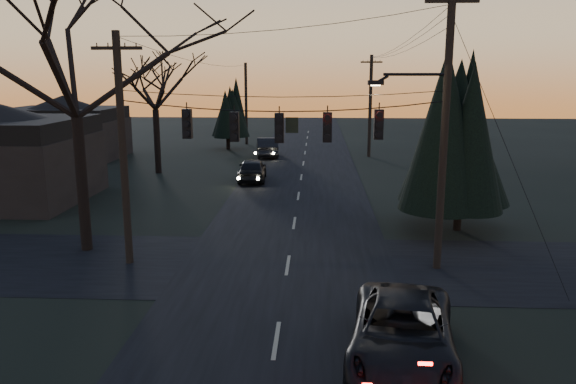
# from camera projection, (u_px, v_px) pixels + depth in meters

# --- Properties ---
(main_road) EXTENTS (8.00, 120.00, 0.02)m
(main_road) POSITION_uv_depth(u_px,v_px,m) (297.00, 204.00, 30.72)
(main_road) COLOR black
(main_road) RESTS_ON ground
(cross_road) EXTENTS (60.00, 7.00, 0.02)m
(cross_road) POSITION_uv_depth(u_px,v_px,m) (288.00, 265.00, 20.95)
(cross_road) COLOR black
(cross_road) RESTS_ON ground
(utility_pole_right) EXTENTS (5.00, 0.30, 10.00)m
(utility_pole_right) POSITION_uv_depth(u_px,v_px,m) (437.00, 268.00, 20.68)
(utility_pole_right) COLOR black
(utility_pole_right) RESTS_ON ground
(utility_pole_left) EXTENTS (1.80, 0.30, 8.50)m
(utility_pole_left) POSITION_uv_depth(u_px,v_px,m) (130.00, 263.00, 21.25)
(utility_pole_left) COLOR black
(utility_pole_left) RESTS_ON ground
(utility_pole_far_r) EXTENTS (1.80, 0.30, 8.50)m
(utility_pole_far_r) POSITION_uv_depth(u_px,v_px,m) (369.00, 157.00, 48.02)
(utility_pole_far_r) COLOR black
(utility_pole_far_r) RESTS_ON ground
(utility_pole_far_l) EXTENTS (0.30, 0.30, 8.00)m
(utility_pole_far_l) POSITION_uv_depth(u_px,v_px,m) (247.00, 144.00, 56.41)
(utility_pole_far_l) COLOR black
(utility_pole_far_l) RESTS_ON ground
(span_signal_assembly) EXTENTS (11.50, 0.44, 1.63)m
(span_signal_assembly) POSITION_uv_depth(u_px,v_px,m) (281.00, 126.00, 19.87)
(span_signal_assembly) COLOR black
(span_signal_assembly) RESTS_ON ground
(bare_tree_left) EXTENTS (11.08, 11.08, 10.72)m
(bare_tree_left) POSITION_uv_depth(u_px,v_px,m) (73.00, 61.00, 21.28)
(bare_tree_left) COLOR black
(bare_tree_left) RESTS_ON ground
(evergreen_right) EXTENTS (4.32, 4.32, 7.47)m
(evergreen_right) POSITION_uv_depth(u_px,v_px,m) (463.00, 136.00, 24.80)
(evergreen_right) COLOR black
(evergreen_right) RESTS_ON ground
(bare_tree_dist) EXTENTS (6.24, 6.24, 9.02)m
(bare_tree_dist) POSITION_uv_depth(u_px,v_px,m) (154.00, 84.00, 38.94)
(bare_tree_dist) COLOR black
(bare_tree_dist) RESTS_ON ground
(evergreen_dist) EXTENTS (3.14, 3.14, 5.84)m
(evergreen_dist) POSITION_uv_depth(u_px,v_px,m) (227.00, 112.00, 51.89)
(evergreen_dist) COLOR black
(evergreen_dist) RESTS_ON ground
(house_left_far) EXTENTS (9.00, 7.00, 5.20)m
(house_left_far) POSITION_uv_depth(u_px,v_px,m) (65.00, 127.00, 46.80)
(house_left_far) COLOR black
(house_left_far) RESTS_ON ground
(suv_near) EXTENTS (3.33, 5.80, 1.52)m
(suv_near) POSITION_uv_depth(u_px,v_px,m) (402.00, 333.00, 13.85)
(suv_near) COLOR black
(suv_near) RESTS_ON ground
(sedan_oncoming_a) EXTENTS (2.01, 4.51, 1.50)m
(sedan_oncoming_a) POSITION_uv_depth(u_px,v_px,m) (252.00, 170.00, 37.03)
(sedan_oncoming_a) COLOR black
(sedan_oncoming_a) RESTS_ON ground
(sedan_oncoming_b) EXTENTS (2.32, 5.08, 1.62)m
(sedan_oncoming_b) POSITION_uv_depth(u_px,v_px,m) (267.00, 147.00, 47.93)
(sedan_oncoming_b) COLOR black
(sedan_oncoming_b) RESTS_ON ground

